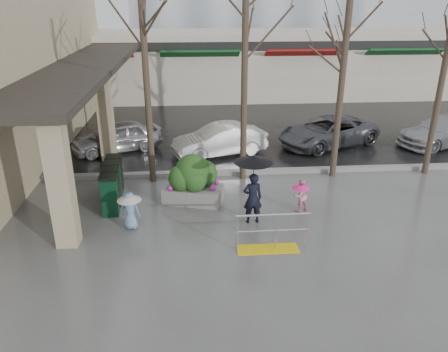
{
  "coord_description": "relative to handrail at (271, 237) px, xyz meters",
  "views": [
    {
      "loc": [
        -0.57,
        -10.81,
        6.09
      ],
      "look_at": [
        0.31,
        0.72,
        1.3
      ],
      "focal_mm": 35.0,
      "sensor_mm": 36.0,
      "label": 1
    }
  ],
  "objects": [
    {
      "name": "street_asphalt",
      "position": [
        -1.36,
        23.2,
        -0.37
      ],
      "size": [
        120.0,
        36.0,
        0.01
      ],
      "primitive_type": "cube",
      "color": "black",
      "rests_on": "ground"
    },
    {
      "name": "curb",
      "position": [
        -1.36,
        5.2,
        -0.3
      ],
      "size": [
        120.0,
        0.3,
        0.15
      ],
      "primitive_type": "cube",
      "color": "gray",
      "rests_on": "ground"
    },
    {
      "name": "woman",
      "position": [
        -0.27,
        1.5,
        0.88
      ],
      "size": [
        1.1,
        1.1,
        2.07
      ],
      "rotation": [
        0.0,
        0.0,
        3.26
      ],
      "color": "black",
      "rests_on": "ground"
    },
    {
      "name": "news_boxes",
      "position": [
        -4.47,
        3.18,
        0.25
      ],
      "size": [
        0.64,
        2.26,
        1.25
      ],
      "rotation": [
        0.0,
        0.0,
        0.06
      ],
      "color": "#0C351D",
      "rests_on": "ground"
    },
    {
      "name": "pillar_front",
      "position": [
        -5.26,
        0.7,
        1.37
      ],
      "size": [
        0.55,
        0.55,
        3.5
      ],
      "primitive_type": "cube",
      "color": "tan",
      "rests_on": "ground"
    },
    {
      "name": "child_blue",
      "position": [
        -3.72,
        1.41,
        0.29
      ],
      "size": [
        0.68,
        0.68,
        1.1
      ],
      "rotation": [
        0.0,
        0.0,
        2.89
      ],
      "color": "#688EB9",
      "rests_on": "ground"
    },
    {
      "name": "pillar_back",
      "position": [
        -5.26,
        7.2,
        1.37
      ],
      "size": [
        0.55,
        0.55,
        3.5
      ],
      "primitive_type": "cube",
      "color": "tan",
      "rests_on": "ground"
    },
    {
      "name": "ground",
      "position": [
        -1.36,
        1.2,
        -0.38
      ],
      "size": [
        120.0,
        120.0,
        0.0
      ],
      "primitive_type": "plane",
      "color": "#51514F",
      "rests_on": "ground"
    },
    {
      "name": "tree_midwest",
      "position": [
        -0.16,
        4.8,
        4.86
      ],
      "size": [
        3.2,
        3.2,
        7.0
      ],
      "color": "#382B21",
      "rests_on": "ground"
    },
    {
      "name": "car_d",
      "position": [
        9.04,
        7.97,
        0.25
      ],
      "size": [
        4.68,
        3.15,
        1.26
      ],
      "primitive_type": "imported",
      "rotation": [
        0.0,
        0.0,
        -1.22
      ],
      "color": "#A9A9AE",
      "rests_on": "ground"
    },
    {
      "name": "storefront_row",
      "position": [
        0.64,
        19.17,
        1.64
      ],
      "size": [
        34.0,
        6.74,
        4.0
      ],
      "color": "beige",
      "rests_on": "ground"
    },
    {
      "name": "child_pink",
      "position": [
        1.28,
        2.1,
        0.21
      ],
      "size": [
        0.61,
        0.55,
        1.04
      ],
      "rotation": [
        0.0,
        0.0,
        3.51
      ],
      "color": "pink",
      "rests_on": "ground"
    },
    {
      "name": "tree_west",
      "position": [
        -3.36,
        4.8,
        4.71
      ],
      "size": [
        3.2,
        3.2,
        6.8
      ],
      "color": "#382B21",
      "rests_on": "ground"
    },
    {
      "name": "canopy_slab",
      "position": [
        -6.16,
        9.2,
        3.25
      ],
      "size": [
        2.8,
        18.0,
        0.25
      ],
      "primitive_type": "cube",
      "color": "#2D2823",
      "rests_on": "pillar_front"
    },
    {
      "name": "car_b",
      "position": [
        -0.82,
        7.36,
        0.25
      ],
      "size": [
        4.05,
        2.46,
        1.26
      ],
      "primitive_type": "imported",
      "rotation": [
        0.0,
        0.0,
        -1.25
      ],
      "color": "white",
      "rests_on": "ground"
    },
    {
      "name": "tree_mideast",
      "position": [
        3.14,
        4.8,
        4.48
      ],
      "size": [
        3.2,
        3.2,
        6.5
      ],
      "color": "#382B21",
      "rests_on": "ground"
    },
    {
      "name": "car_c",
      "position": [
        3.95,
        8.22,
        0.25
      ],
      "size": [
        4.99,
        3.79,
        1.26
      ],
      "primitive_type": "imported",
      "rotation": [
        0.0,
        0.0,
        -1.14
      ],
      "color": "#4F5055",
      "rests_on": "ground"
    },
    {
      "name": "planter",
      "position": [
        -1.94,
        3.0,
        0.39
      ],
      "size": [
        2.0,
        1.34,
        1.6
      ],
      "rotation": [
        0.0,
        0.0,
        -0.25
      ],
      "color": "slate",
      "rests_on": "ground"
    },
    {
      "name": "handrail",
      "position": [
        0.0,
        0.0,
        0.0
      ],
      "size": [
        1.9,
        0.5,
        1.03
      ],
      "color": "yellow",
      "rests_on": "ground"
    },
    {
      "name": "car_a",
      "position": [
        -5.09,
        8.16,
        0.25
      ],
      "size": [
        3.99,
        2.81,
        1.26
      ],
      "primitive_type": "imported",
      "rotation": [
        0.0,
        0.0,
        -1.17
      ],
      "color": "#A9A9AE",
      "rests_on": "ground"
    }
  ]
}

